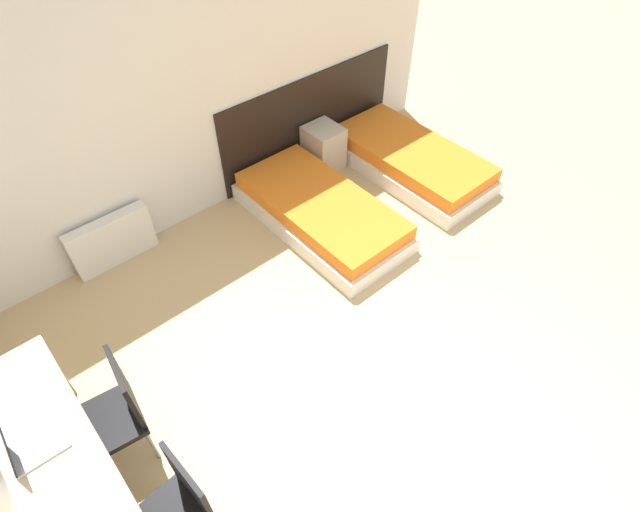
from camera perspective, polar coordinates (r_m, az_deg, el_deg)
ground_plane at (r=4.11m, az=21.72°, el=-22.30°), size 20.00×20.00×0.00m
wall_back at (r=4.98m, az=-14.25°, el=17.89°), size 6.17×0.05×2.70m
headboard_panel at (r=6.00m, az=-1.13°, el=15.37°), size 2.44×0.03×1.05m
bed_near_window at (r=5.24m, az=0.11°, el=5.08°), size 0.95×1.93×0.34m
bed_near_door at (r=6.05m, az=10.33°, el=10.74°), size 0.95×1.93×0.34m
nightstand at (r=6.00m, az=0.39°, el=12.31°), size 0.38×0.41×0.52m
radiator at (r=5.19m, az=-22.64°, el=1.62°), size 0.80×0.12×0.52m
desk at (r=3.48m, az=-25.91°, el=-23.56°), size 0.50×2.25×0.75m
chair_near_laptop at (r=3.73m, az=-22.47°, el=-16.11°), size 0.49×0.49×0.96m
laptop at (r=3.48m, az=-30.45°, el=-18.20°), size 0.32×0.25×0.32m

